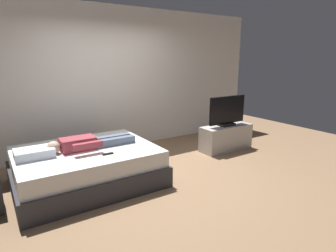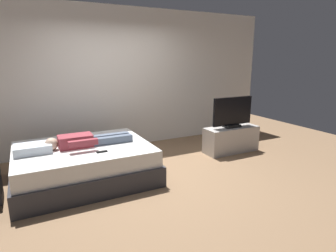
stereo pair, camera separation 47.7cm
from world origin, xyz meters
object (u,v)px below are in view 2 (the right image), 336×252
at_px(bed, 84,163).
at_px(person, 85,141).
at_px(tv, 232,113).
at_px(tv_stand, 231,139).
at_px(remote, 102,152).
at_px(pillow, 33,149).

distance_m(bed, person, 0.36).
xyz_separation_m(person, tv, (2.82, 0.05, 0.16)).
height_order(tv_stand, tv, tv).
xyz_separation_m(person, tv_stand, (2.82, 0.05, -0.37)).
distance_m(remote, tv_stand, 2.72).
bearing_deg(bed, person, -14.92).
xyz_separation_m(remote, tv, (2.67, 0.46, 0.24)).
bearing_deg(pillow, remote, -25.76).
height_order(pillow, person, person).
height_order(bed, person, person).
relative_size(person, remote, 8.40).
bearing_deg(pillow, tv_stand, 0.76).
relative_size(bed, pillow, 4.14).
bearing_deg(bed, tv, 0.94).
relative_size(remote, tv_stand, 0.14).
height_order(pillow, remote, pillow).
bearing_deg(pillow, bed, 0.00).
bearing_deg(person, bed, 165.08).
bearing_deg(tv_stand, person, -178.90).
relative_size(bed, tv, 2.26).
relative_size(pillow, remote, 3.20).
bearing_deg(tv, bed, -179.06).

